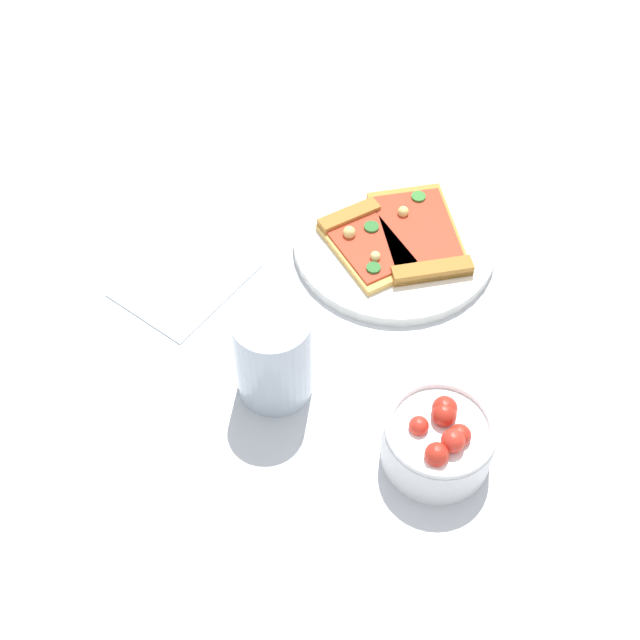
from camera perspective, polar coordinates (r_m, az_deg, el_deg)
ground_plane at (r=1.04m, az=4.26°, el=2.91°), size 2.40×2.40×0.00m
plate at (r=1.07m, az=4.83°, el=5.03°), size 0.24×0.24×0.01m
pizza_slice_near at (r=1.06m, az=6.49°, el=5.31°), size 0.17×0.15×0.02m
pizza_slice_far at (r=1.05m, az=2.99°, el=5.20°), size 0.13×0.09×0.02m
salad_bowl at (r=0.88m, az=7.68°, el=-7.70°), size 0.11×0.11×0.07m
soda_glass at (r=0.90m, az=-3.02°, el=-2.38°), size 0.08×0.08×0.12m
paper_napkin at (r=1.05m, az=-8.74°, el=2.61°), size 0.16×0.17×0.00m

